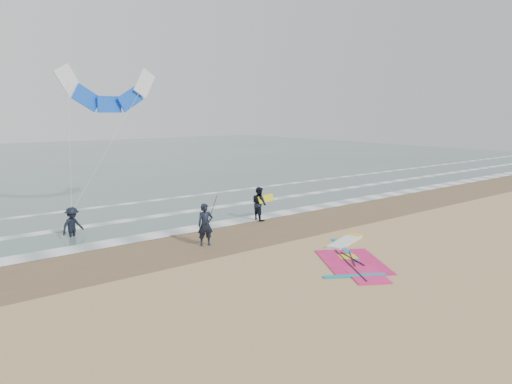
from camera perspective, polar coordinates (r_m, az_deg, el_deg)
ground at (r=18.53m, az=10.51°, el=-8.72°), size 120.00×120.00×0.00m
sea_water at (r=61.39m, az=-24.91°, el=3.49°), size 120.00×80.00×0.02m
wet_sand_band at (r=22.80m, az=-0.77°, el=-5.00°), size 120.00×5.00×0.01m
foam_waterline at (r=26.39m, az=-6.54°, el=-2.95°), size 120.00×9.15×0.02m
windsurf_rig at (r=19.40m, az=11.86°, el=-7.80°), size 5.49×5.20×0.13m
person_standing at (r=20.42m, az=-6.35°, el=-4.08°), size 0.80×0.64×1.91m
person_walking at (r=25.07m, az=0.39°, el=-1.45°), size 0.73×0.93×1.87m
person_wading at (r=23.34m, az=-22.00°, el=-3.11°), size 1.34×1.10×1.81m
held_pole at (r=20.47m, az=-5.65°, el=-2.76°), size 0.17×0.86×1.82m
carried_kiteboard at (r=25.19m, az=1.25°, el=-0.82°), size 1.30×0.51×0.39m
surf_kite at (r=28.29m, az=-17.94°, el=11.67°), size 6.76×4.81×7.31m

